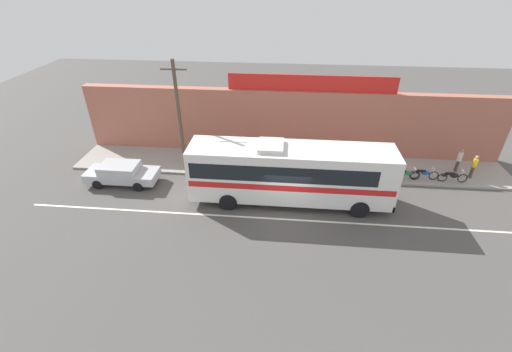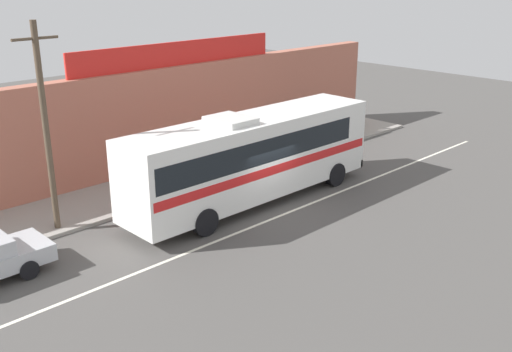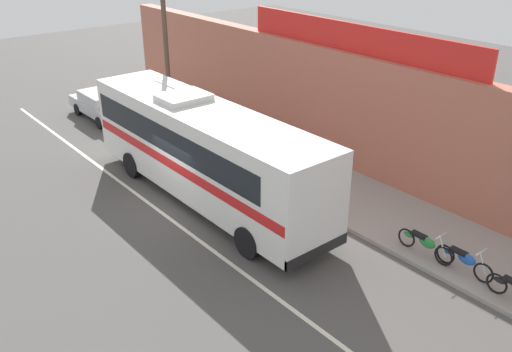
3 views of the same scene
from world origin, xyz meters
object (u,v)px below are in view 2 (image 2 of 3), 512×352
motorcycle_orange (330,135)px  pedestrian_far_right (342,113)px  motorcycle_red (317,140)px  motorcycle_green (352,130)px  intercity_bus (251,154)px  pedestrian_near_shop (358,114)px  utility_pole (46,126)px

motorcycle_orange → pedestrian_far_right: pedestrian_far_right is taller
motorcycle_orange → motorcycle_red: bearing=-173.9°
motorcycle_green → intercity_bus: bearing=-164.8°
pedestrian_near_shop → motorcycle_red: bearing=-171.6°
intercity_bus → motorcycle_orange: intercity_bus is taller
utility_pole → motorcycle_green: utility_pole is taller
motorcycle_red → motorcycle_green: size_ratio=1.04×
pedestrian_far_right → pedestrian_near_shop: pedestrian_far_right is taller
intercity_bus → motorcycle_orange: bearing=19.0°
motorcycle_red → pedestrian_far_right: bearing=19.8°
motorcycle_orange → pedestrian_far_right: bearing=25.9°
motorcycle_orange → motorcycle_green: bearing=-5.7°
motorcycle_red → motorcycle_orange: (1.26, 0.13, 0.00)m
pedestrian_far_right → utility_pole: bearing=-175.7°
motorcycle_red → pedestrian_far_right: 4.09m
utility_pole → motorcycle_green: (17.65, -0.03, -3.42)m
motorcycle_green → motorcycle_orange: bearing=174.3°
utility_pole → motorcycle_red: utility_pole is taller
pedestrian_near_shop → motorcycle_green: bearing=-154.7°
motorcycle_red → utility_pole: bearing=-179.9°
utility_pole → motorcycle_orange: 16.28m
motorcycle_red → pedestrian_near_shop: pedestrian_near_shop is taller
utility_pole → pedestrian_far_right: utility_pole is taller
intercity_bus → pedestrian_near_shop: bearing=16.5°
intercity_bus → pedestrian_far_right: intercity_bus is taller
motorcycle_orange → motorcycle_green: (1.73, -0.17, 0.00)m
motorcycle_orange → pedestrian_far_right: 2.89m
utility_pole → motorcycle_green: 17.98m
intercity_bus → pedestrian_near_shop: 12.62m
pedestrian_near_shop → utility_pole: bearing=-178.0°
pedestrian_far_right → motorcycle_orange: bearing=-154.1°
motorcycle_green → pedestrian_far_right: pedestrian_far_right is taller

